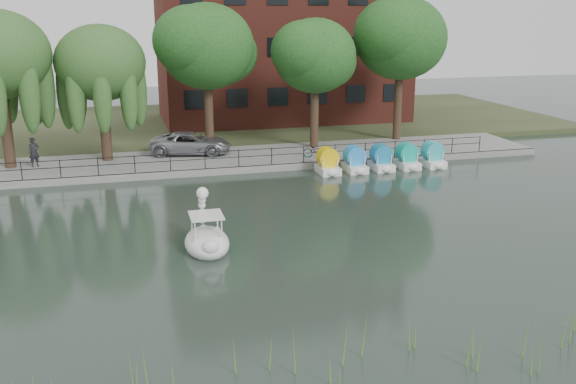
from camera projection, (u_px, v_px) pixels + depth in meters
name	position (u px, v px, depth m)	size (l,w,h in m)	color
ground_plane	(302.00, 250.00, 25.76)	(120.00, 120.00, 0.00)	#313F38
promenade	(231.00, 159.00, 40.56)	(40.00, 6.00, 0.40)	gray
kerb	(240.00, 170.00, 37.82)	(40.00, 0.25, 0.40)	gray
land_strip	(201.00, 123.00, 53.56)	(60.00, 22.00, 0.36)	#47512D
railing	(239.00, 154.00, 37.75)	(32.00, 0.05, 1.00)	black
apartment_building	(281.00, 9.00, 52.79)	(20.00, 10.07, 18.00)	#4C1E16
willow_mid	(100.00, 64.00, 37.94)	(5.32, 5.32, 8.15)	#473323
broadleaf_center	(207.00, 47.00, 40.29)	(6.00, 6.00, 9.25)	#473323
broadleaf_right	(315.00, 56.00, 41.77)	(5.40, 5.40, 8.32)	#473323
broadleaf_far	(401.00, 39.00, 44.07)	(6.30, 6.30, 9.71)	#473323
minivan	(191.00, 142.00, 40.91)	(5.84, 2.68, 1.62)	gray
bicycle	(317.00, 150.00, 40.00)	(1.72, 0.60, 1.00)	gray
pedestrian	(34.00, 150.00, 37.58)	(0.71, 0.48, 1.98)	black
swan_boat	(207.00, 238.00, 25.66)	(1.81, 2.95, 2.38)	white
pedal_boat_row	(381.00, 160.00, 38.62)	(7.95, 1.70, 1.40)	white
reed_bank	(473.00, 345.00, 17.28)	(24.00, 2.40, 1.20)	#669938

